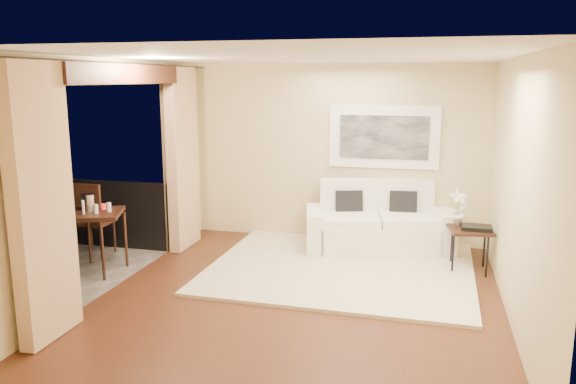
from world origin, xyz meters
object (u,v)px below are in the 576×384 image
(sofa, at_px, (378,226))
(bistro_table, at_px, (94,218))
(orchid, at_px, (458,207))
(balcony_chair_far, at_px, (90,214))
(ice_bucket, at_px, (88,202))
(side_table, at_px, (470,233))

(sofa, height_order, bistro_table, sofa)
(orchid, distance_m, balcony_chair_far, 5.01)
(sofa, xyz_separation_m, balcony_chair_far, (-3.85, -1.35, 0.27))
(ice_bucket, bearing_deg, bistro_table, -37.51)
(side_table, height_order, balcony_chair_far, balcony_chair_far)
(side_table, bearing_deg, bistro_table, -165.46)
(sofa, bearing_deg, ice_bucket, -165.98)
(sofa, relative_size, bistro_table, 2.56)
(bistro_table, relative_size, balcony_chair_far, 0.81)
(side_table, xyz_separation_m, ice_bucket, (-4.83, -1.11, 0.39))
(orchid, bearing_deg, side_table, -44.03)
(side_table, height_order, orchid, orchid)
(sofa, distance_m, ice_bucket, 4.04)
(orchid, height_order, ice_bucket, orchid)
(bistro_table, bearing_deg, sofa, 28.30)
(sofa, relative_size, ice_bucket, 11.09)
(orchid, height_order, bistro_table, orchid)
(orchid, xyz_separation_m, balcony_chair_far, (-4.94, -0.86, -0.18))
(orchid, height_order, balcony_chair_far, balcony_chair_far)
(balcony_chair_far, bearing_deg, sofa, -163.09)
(sofa, xyz_separation_m, bistro_table, (-3.46, -1.86, 0.36))
(orchid, bearing_deg, balcony_chair_far, -170.15)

